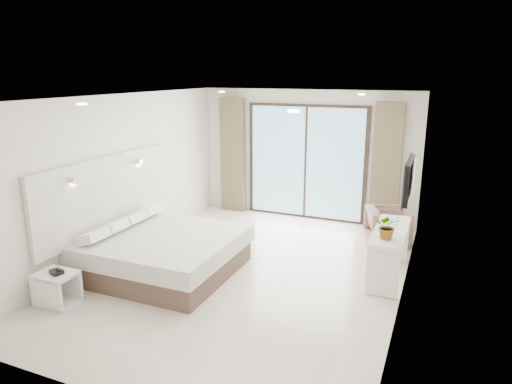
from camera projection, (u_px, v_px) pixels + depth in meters
ground at (247, 273)px, 7.13m from camera, size 6.20×6.20×0.00m
room_shell at (253, 164)px, 7.43m from camera, size 4.62×6.22×2.72m
bed at (163, 253)px, 7.10m from camera, size 2.17×2.06×0.74m
nightstand at (57, 289)px, 6.10m from camera, size 0.51×0.42×0.46m
phone at (57, 272)px, 6.01m from camera, size 0.20×0.17×0.06m
console_desk at (390, 243)px, 6.85m from camera, size 0.47×1.49×0.77m
plant at (388, 229)px, 6.38m from camera, size 0.39×0.42×0.29m
armchair at (388, 224)px, 8.27m from camera, size 0.88×0.90×0.73m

